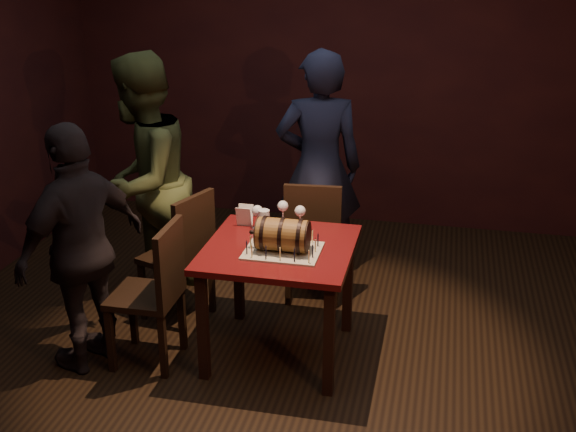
{
  "coord_description": "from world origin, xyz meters",
  "views": [
    {
      "loc": [
        0.92,
        -3.89,
        2.52
      ],
      "look_at": [
        0.03,
        0.05,
        0.95
      ],
      "focal_mm": 45.0,
      "sensor_mm": 36.0,
      "label": 1
    }
  ],
  "objects_px": {
    "barrel_cake": "(283,235)",
    "person_back": "(319,168)",
    "pint_of_ale": "(264,222)",
    "person_left_front": "(82,249)",
    "chair_back": "(314,235)",
    "person_left_rear": "(143,183)",
    "chair_left_front": "(156,287)",
    "chair_left_rear": "(184,250)",
    "wine_glass_left": "(257,212)",
    "wine_glass_mid": "(283,207)",
    "wine_glass_right": "(300,212)",
    "pub_table": "(279,262)"
  },
  "relations": [
    {
      "from": "wine_glass_mid",
      "to": "wine_glass_right",
      "type": "xyz_separation_m",
      "value": [
        0.13,
        -0.07,
        0.0
      ]
    },
    {
      "from": "barrel_cake",
      "to": "wine_glass_right",
      "type": "bearing_deg",
      "value": 85.76
    },
    {
      "from": "barrel_cake",
      "to": "chair_left_rear",
      "type": "height_order",
      "value": "barrel_cake"
    },
    {
      "from": "chair_left_rear",
      "to": "person_left_rear",
      "type": "bearing_deg",
      "value": 149.34
    },
    {
      "from": "person_left_front",
      "to": "barrel_cake",
      "type": "bearing_deg",
      "value": 126.61
    },
    {
      "from": "wine_glass_mid",
      "to": "pint_of_ale",
      "type": "xyz_separation_m",
      "value": [
        -0.08,
        -0.17,
        -0.04
      ]
    },
    {
      "from": "pub_table",
      "to": "chair_back",
      "type": "distance_m",
      "value": 0.76
    },
    {
      "from": "barrel_cake",
      "to": "person_left_front",
      "type": "xyz_separation_m",
      "value": [
        -1.17,
        -0.27,
        -0.09
      ]
    },
    {
      "from": "barrel_cake",
      "to": "chair_back",
      "type": "relative_size",
      "value": 0.39
    },
    {
      "from": "pint_of_ale",
      "to": "chair_left_rear",
      "type": "height_order",
      "value": "chair_left_rear"
    },
    {
      "from": "wine_glass_left",
      "to": "wine_glass_mid",
      "type": "bearing_deg",
      "value": 40.78
    },
    {
      "from": "pub_table",
      "to": "wine_glass_right",
      "type": "distance_m",
      "value": 0.38
    },
    {
      "from": "chair_left_front",
      "to": "person_left_front",
      "type": "distance_m",
      "value": 0.5
    },
    {
      "from": "wine_glass_mid",
      "to": "chair_back",
      "type": "xyz_separation_m",
      "value": [
        0.14,
        0.39,
        -0.34
      ]
    },
    {
      "from": "pub_table",
      "to": "person_back",
      "type": "height_order",
      "value": "person_back"
    },
    {
      "from": "chair_left_front",
      "to": "wine_glass_right",
      "type": "bearing_deg",
      "value": 35.81
    },
    {
      "from": "pub_table",
      "to": "wine_glass_right",
      "type": "xyz_separation_m",
      "value": [
        0.07,
        0.3,
        0.23
      ]
    },
    {
      "from": "pint_of_ale",
      "to": "barrel_cake",
      "type": "bearing_deg",
      "value": -56.01
    },
    {
      "from": "wine_glass_right",
      "to": "chair_left_rear",
      "type": "bearing_deg",
      "value": 179.93
    },
    {
      "from": "barrel_cake",
      "to": "wine_glass_mid",
      "type": "height_order",
      "value": "barrel_cake"
    },
    {
      "from": "pub_table",
      "to": "wine_glass_mid",
      "type": "height_order",
      "value": "wine_glass_mid"
    },
    {
      "from": "person_left_front",
      "to": "pint_of_ale",
      "type": "bearing_deg",
      "value": 142.63
    },
    {
      "from": "pint_of_ale",
      "to": "chair_left_front",
      "type": "relative_size",
      "value": 0.16
    },
    {
      "from": "barrel_cake",
      "to": "person_back",
      "type": "height_order",
      "value": "person_back"
    },
    {
      "from": "person_left_rear",
      "to": "chair_left_front",
      "type": "bearing_deg",
      "value": 32.91
    },
    {
      "from": "chair_left_rear",
      "to": "person_left_front",
      "type": "relative_size",
      "value": 0.6
    },
    {
      "from": "pub_table",
      "to": "chair_left_front",
      "type": "relative_size",
      "value": 0.97
    },
    {
      "from": "person_back",
      "to": "person_left_rear",
      "type": "relative_size",
      "value": 0.98
    },
    {
      "from": "wine_glass_right",
      "to": "person_left_rear",
      "type": "xyz_separation_m",
      "value": [
        -1.17,
        0.22,
        0.04
      ]
    },
    {
      "from": "wine_glass_mid",
      "to": "person_left_rear",
      "type": "distance_m",
      "value": 1.06
    },
    {
      "from": "chair_left_front",
      "to": "person_left_rear",
      "type": "xyz_separation_m",
      "value": [
        -0.4,
        0.78,
        0.38
      ]
    },
    {
      "from": "person_left_rear",
      "to": "pint_of_ale",
      "type": "bearing_deg",
      "value": 77.64
    },
    {
      "from": "barrel_cake",
      "to": "chair_back",
      "type": "height_order",
      "value": "barrel_cake"
    },
    {
      "from": "wine_glass_right",
      "to": "person_left_rear",
      "type": "relative_size",
      "value": 0.09
    },
    {
      "from": "chair_left_rear",
      "to": "person_back",
      "type": "bearing_deg",
      "value": 48.98
    },
    {
      "from": "pint_of_ale",
      "to": "person_left_front",
      "type": "xyz_separation_m",
      "value": [
        -0.98,
        -0.55,
        -0.05
      ]
    },
    {
      "from": "chair_back",
      "to": "chair_left_rear",
      "type": "distance_m",
      "value": 0.93
    },
    {
      "from": "barrel_cake",
      "to": "person_back",
      "type": "bearing_deg",
      "value": 90.49
    },
    {
      "from": "barrel_cake",
      "to": "pint_of_ale",
      "type": "relative_size",
      "value": 2.42
    },
    {
      "from": "chair_back",
      "to": "chair_left_front",
      "type": "height_order",
      "value": "same"
    },
    {
      "from": "wine_glass_mid",
      "to": "person_left_rear",
      "type": "height_order",
      "value": "person_left_rear"
    },
    {
      "from": "wine_glass_right",
      "to": "pint_of_ale",
      "type": "bearing_deg",
      "value": -154.87
    },
    {
      "from": "chair_back",
      "to": "person_left_front",
      "type": "xyz_separation_m",
      "value": [
        -1.2,
        -1.1,
        0.25
      ]
    },
    {
      "from": "chair_back",
      "to": "person_left_rear",
      "type": "bearing_deg",
      "value": -168.75
    },
    {
      "from": "person_back",
      "to": "person_left_front",
      "type": "relative_size",
      "value": 1.15
    },
    {
      "from": "chair_left_front",
      "to": "chair_back",
      "type": "bearing_deg",
      "value": 52.3
    },
    {
      "from": "wine_glass_left",
      "to": "pint_of_ale",
      "type": "distance_m",
      "value": 0.08
    },
    {
      "from": "wine_glass_mid",
      "to": "pint_of_ale",
      "type": "distance_m",
      "value": 0.19
    },
    {
      "from": "wine_glass_mid",
      "to": "chair_back",
      "type": "bearing_deg",
      "value": 70.78
    },
    {
      "from": "pub_table",
      "to": "person_left_rear",
      "type": "height_order",
      "value": "person_left_rear"
    }
  ]
}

